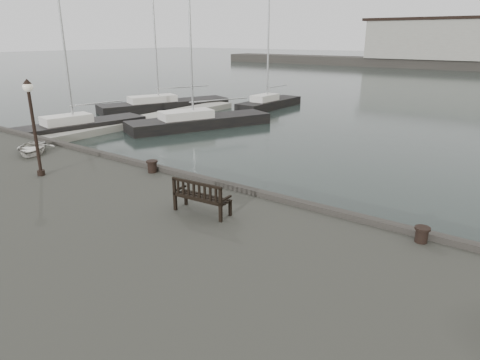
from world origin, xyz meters
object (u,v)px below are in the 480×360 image
(bollard_left, at_px, (152,166))
(dinghy, at_px, (32,148))
(bench, at_px, (202,203))
(yacht_b, at_px, (165,107))
(lamp_post, at_px, (32,115))
(bollard_right, at_px, (422,235))
(yacht_d, at_px, (269,106))
(yacht_a, at_px, (81,129))
(yacht_c, at_px, (200,124))

(bollard_left, xyz_separation_m, dinghy, (-6.64, -1.32, 0.01))
(bench, height_order, yacht_b, yacht_b)
(lamp_post, bearing_deg, bollard_right, 11.95)
(yacht_b, distance_m, yacht_d, 10.16)
(yacht_a, bearing_deg, bollard_left, -13.80)
(lamp_post, relative_size, yacht_b, 0.23)
(dinghy, relative_size, yacht_c, 0.16)
(yacht_c, bearing_deg, bollard_right, -10.64)
(lamp_post, relative_size, yacht_d, 0.34)
(lamp_post, bearing_deg, yacht_b, 125.26)
(bollard_left, height_order, yacht_d, yacht_d)
(bollard_left, distance_m, yacht_b, 25.50)
(bollard_right, bearing_deg, bollard_left, 180.00)
(lamp_post, bearing_deg, bollard_left, 41.71)
(bollard_left, relative_size, yacht_d, 0.04)
(bench, bearing_deg, yacht_b, 133.30)
(yacht_c, bearing_deg, yacht_d, 117.66)
(bollard_left, xyz_separation_m, yacht_b, (-17.97, 18.03, -1.55))
(bollard_left, relative_size, yacht_c, 0.03)
(yacht_a, bearing_deg, yacht_d, 84.86)
(yacht_b, bearing_deg, bollard_right, -10.61)
(bollard_right, height_order, yacht_c, yacht_c)
(bollard_left, bearing_deg, bollard_right, 0.00)
(yacht_a, bearing_deg, yacht_b, 114.28)
(bench, relative_size, yacht_a, 0.14)
(dinghy, bearing_deg, bench, -53.14)
(dinghy, distance_m, yacht_a, 11.97)
(dinghy, xyz_separation_m, yacht_d, (-3.62, 25.97, -1.58))
(bollard_left, relative_size, yacht_b, 0.03)
(bollard_right, xyz_separation_m, yacht_a, (-25.51, 6.87, -1.53))
(yacht_c, bearing_deg, dinghy, -55.37)
(bench, bearing_deg, yacht_a, 150.87)
(lamp_post, xyz_separation_m, yacht_b, (-14.77, 20.89, -3.68))
(lamp_post, height_order, yacht_a, yacht_a)
(yacht_b, xyz_separation_m, yacht_d, (7.71, 6.61, -0.01))
(yacht_c, distance_m, yacht_d, 11.15)
(bollard_right, xyz_separation_m, lamp_post, (-13.48, -2.85, 2.16))
(bench, xyz_separation_m, yacht_b, (-22.32, 20.00, -1.64))
(bench, distance_m, bollard_right, 6.25)
(bench, height_order, bollard_left, bench)
(yacht_d, bearing_deg, yacht_a, -104.74)
(bollard_right, relative_size, lamp_post, 0.11)
(lamp_post, xyz_separation_m, yacht_a, (-12.02, 9.72, -3.69))
(yacht_b, bearing_deg, dinghy, -37.71)
(bollard_left, bearing_deg, yacht_d, 112.60)
(bench, height_order, yacht_c, yacht_c)
(bollard_right, relative_size, yacht_c, 0.03)
(lamp_post, distance_m, yacht_d, 28.63)
(bench, height_order, yacht_a, yacht_a)
(yacht_c, bearing_deg, lamp_post, -45.25)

